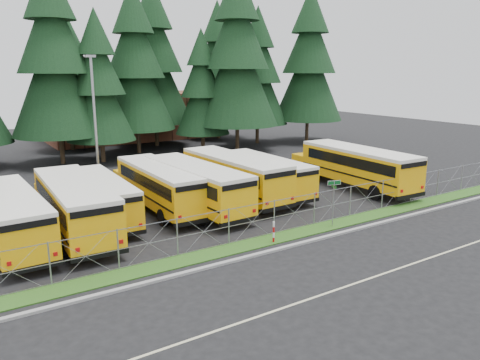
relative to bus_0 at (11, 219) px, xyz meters
The scene contains 27 objects.
ground 14.67m from the bus_0, 20.57° to the right, with size 120.00×120.00×0.00m, color black.
curb 16.01m from the bus_0, 31.05° to the right, with size 50.00×0.25×0.12m, color gray.
grass_verge 15.34m from the bus_0, 26.55° to the right, with size 50.00×1.40×0.06m, color #1D4513.
road_lane_line 19.01m from the bus_0, 43.85° to the right, with size 50.00×0.12×0.01m, color beige.
chainlink_fence 14.98m from the bus_0, 24.15° to the right, with size 44.00×0.10×2.00m, color gray, non-canonical shape.
brick_building 40.06m from the bus_0, 60.58° to the left, with size 22.00×10.00×6.00m, color brown.
bus_0 is the anchor object (origin of this frame).
bus_1 3.24m from the bus_0, ahead, with size 2.79×11.82×3.10m, color #FEAE08, non-canonical shape.
bus_2 5.46m from the bus_0, 18.15° to the left, with size 2.46×10.40×2.73m, color #FEAE08, non-canonical shape.
bus_3 9.39m from the bus_0, 11.87° to the left, with size 2.70×11.45×3.00m, color #FEAE08, non-canonical shape.
bus_4 11.09m from the bus_0, ahead, with size 2.77×11.72×3.07m, color #FEAE08, non-canonical shape.
bus_5 14.78m from the bus_0, ahead, with size 2.83×12.00×3.14m, color #FEAE08, non-canonical shape.
bus_6 17.38m from the bus_0, ahead, with size 2.50×10.60×2.78m, color #FEAE08, non-canonical shape.
bus_east 24.45m from the bus_0, ahead, with size 2.87×12.17×3.19m, color #FEAE08, non-canonical shape.
street_sign 17.81m from the bus_0, 23.03° to the right, with size 0.81×0.53×2.81m.
striped_bollard 13.88m from the bus_0, 31.48° to the right, with size 0.11×0.11×1.20m, color #B20C0C.
light_standard 12.20m from the bus_0, 50.90° to the left, with size 0.70×0.35×10.14m.
conifer_3 24.30m from the bus_0, 71.15° to the left, with size 8.75×8.75×19.34m, color black, non-canonical shape.
conifer_4 23.95m from the bus_0, 61.57° to the left, with size 6.74×6.74×14.90m, color black, non-canonical shape.
conifer_5 29.41m from the bus_0, 55.65° to the left, with size 8.23×8.23×18.21m, color black, non-canonical shape.
conifer_6 31.12m from the bus_0, 42.38° to the left, with size 6.13×6.13×13.55m, color black, non-canonical shape.
conifer_7 33.15m from the bus_0, 35.59° to the left, with size 9.16×9.16×20.26m, color black, non-canonical shape.
conifer_8 38.93m from the bus_0, 35.31° to the left, with size 7.52×7.52×16.62m, color black, non-canonical shape.
conifer_9 43.11m from the bus_0, 27.82° to the left, with size 8.66×8.66×19.16m, color black, non-canonical shape.
conifer_11 32.02m from the bus_0, 70.84° to the left, with size 7.31×7.31×16.18m, color black, non-canonical shape.
conifer_12 34.52m from the bus_0, 53.94° to the left, with size 8.79×8.79×19.44m, color black, non-canonical shape.
conifer_13 41.68m from the bus_0, 44.25° to the left, with size 8.07×8.07×17.84m, color black, non-canonical shape.
Camera 1 is at (-16.28, -21.06, 9.10)m, focal length 35.00 mm.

